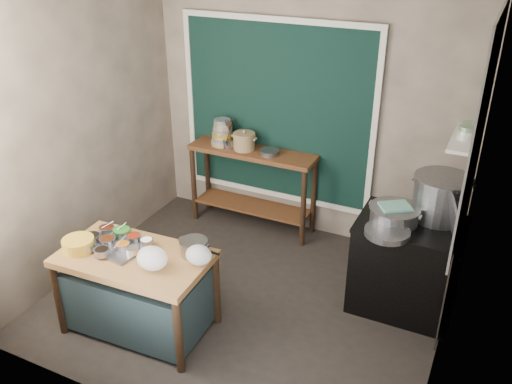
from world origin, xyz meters
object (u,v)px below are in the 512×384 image
at_px(condiment_tray, 116,245).
at_px(stock_pot, 441,198).
at_px(yellow_basin, 78,244).
at_px(steamer, 394,215).
at_px(prep_table, 138,292).
at_px(utensil_cup, 229,142).
at_px(back_counter, 252,188).
at_px(ceramic_crock, 244,142).
at_px(stove_block, 406,267).
at_px(saucepan, 194,248).

height_order(condiment_tray, stock_pot, stock_pot).
relative_size(yellow_basin, steamer, 0.60).
distance_m(prep_table, utensil_cup, 2.11).
xyz_separation_m(prep_table, back_counter, (0.10, 2.03, 0.10)).
relative_size(back_counter, utensil_cup, 8.66).
bearing_deg(prep_table, steamer, 31.46).
height_order(utensil_cup, steamer, utensil_cup).
bearing_deg(ceramic_crock, utensil_cup, -178.70).
xyz_separation_m(stove_block, yellow_basin, (-2.46, -1.43, 0.38)).
relative_size(back_counter, condiment_tray, 2.81).
xyz_separation_m(condiment_tray, steamer, (2.06, 1.20, 0.19)).
height_order(prep_table, condiment_tray, condiment_tray).
bearing_deg(saucepan, stove_block, 38.91).
relative_size(prep_table, utensil_cup, 7.47).
height_order(ceramic_crock, steamer, ceramic_crock).
height_order(prep_table, back_counter, back_counter).
relative_size(yellow_basin, ceramic_crock, 1.05).
distance_m(stove_block, stock_pot, 0.70).
bearing_deg(back_counter, steamer, -24.24).
relative_size(prep_table, condiment_tray, 2.43).
xyz_separation_m(prep_table, utensil_cup, (-0.18, 2.01, 0.63)).
bearing_deg(prep_table, utensil_cup, 92.50).
distance_m(prep_table, yellow_basin, 0.64).
bearing_deg(stock_pot, back_counter, 165.52).
relative_size(stove_block, utensil_cup, 5.38).
distance_m(ceramic_crock, stock_pot, 2.23).
xyz_separation_m(stove_block, steamer, (-0.16, -0.06, 0.53)).
relative_size(prep_table, steamer, 2.82).
distance_m(condiment_tray, steamer, 2.39).
xyz_separation_m(back_counter, yellow_basin, (-0.56, -2.16, 0.33)).
xyz_separation_m(condiment_tray, yellow_basin, (-0.25, -0.17, 0.04)).
bearing_deg(condiment_tray, utensil_cup, 88.84).
bearing_deg(stove_block, steamer, -160.49).
xyz_separation_m(condiment_tray, utensil_cup, (0.04, 1.96, 0.24)).
bearing_deg(stove_block, prep_table, -146.98).
bearing_deg(saucepan, condiment_tray, -159.86).
bearing_deg(yellow_basin, saucepan, 21.45).
relative_size(saucepan, utensil_cup, 1.44).
bearing_deg(utensil_cup, condiment_tray, -91.16).
bearing_deg(back_counter, condiment_tray, -99.08).
bearing_deg(yellow_basin, stove_block, 30.07).
xyz_separation_m(utensil_cup, steamer, (2.02, -0.76, -0.05)).
xyz_separation_m(stove_block, utensil_cup, (-2.18, 0.71, 0.58)).
bearing_deg(back_counter, stock_pot, -14.48).
height_order(stove_block, condiment_tray, stove_block).
bearing_deg(yellow_basin, back_counter, 75.35).
height_order(stove_block, ceramic_crock, ceramic_crock).
xyz_separation_m(saucepan, utensil_cup, (-0.62, 1.78, 0.18)).
bearing_deg(stove_block, back_counter, 158.98).
bearing_deg(stove_block, saucepan, -145.50).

